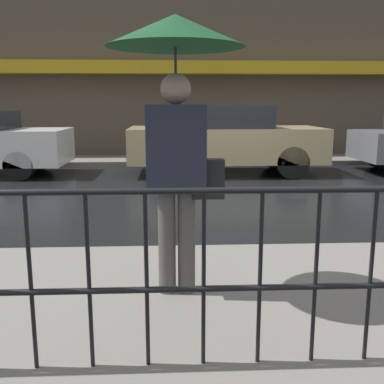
{
  "coord_description": "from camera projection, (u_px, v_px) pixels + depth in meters",
  "views": [
    {
      "loc": [
        -1.28,
        -8.07,
        1.59
      ],
      "look_at": [
        -0.97,
        -1.49,
        0.3
      ],
      "focal_mm": 42.0,
      "sensor_mm": 36.0,
      "label": 1
    }
  ],
  "objects": [
    {
      "name": "car_tan",
      "position": [
        224.0,
        139.0,
        10.34
      ],
      "size": [
        4.39,
        1.87,
        1.56
      ],
      "color": "tan",
      "rests_on": "ground_plane"
    },
    {
      "name": "ground_plane",
      "position": [
        240.0,
        192.0,
        8.28
      ],
      "size": [
        80.0,
        80.0,
        0.0
      ],
      "primitive_type": "plane",
      "color": "black"
    },
    {
      "name": "lane_marking",
      "position": [
        240.0,
        192.0,
        8.28
      ],
      "size": [
        25.2,
        0.12,
        0.01
      ],
      "color": "gold",
      "rests_on": "ground_plane"
    },
    {
      "name": "sidewalk_far",
      "position": [
        216.0,
        160.0,
        12.54
      ],
      "size": [
        28.0,
        1.67,
        0.12
      ],
      "color": "slate",
      "rests_on": "ground_plane"
    },
    {
      "name": "pedestrian",
      "position": [
        176.0,
        81.0,
        3.27
      ],
      "size": [
        1.01,
        1.01,
        2.1
      ],
      "color": "#4C4742",
      "rests_on": "sidewalk_near"
    },
    {
      "name": "building_storefront",
      "position": [
        214.0,
        48.0,
        12.88
      ],
      "size": [
        28.0,
        0.85,
        6.44
      ],
      "color": "#4C4238",
      "rests_on": "ground_plane"
    },
    {
      "name": "sidewalk_near",
      "position": [
        331.0,
        298.0,
        3.61
      ],
      "size": [
        28.0,
        2.45,
        0.12
      ],
      "color": "slate",
      "rests_on": "ground_plane"
    }
  ]
}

